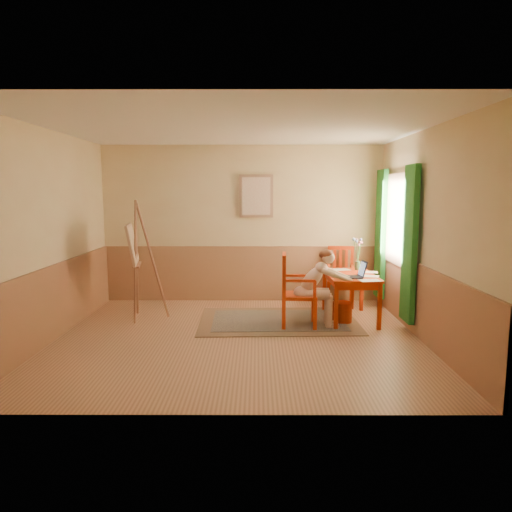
{
  "coord_description": "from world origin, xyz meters",
  "views": [
    {
      "loc": [
        0.27,
        -6.21,
        1.97
      ],
      "look_at": [
        0.25,
        0.55,
        1.05
      ],
      "focal_mm": 32.96,
      "sensor_mm": 36.0,
      "label": 1
    }
  ],
  "objects_px": {
    "easel": "(135,249)",
    "chair_left": "(295,290)",
    "figure": "(317,285)",
    "chair_back": "(340,276)",
    "table": "(350,280)",
    "laptop": "(354,274)"
  },
  "relations": [
    {
      "from": "chair_left",
      "to": "figure",
      "type": "xyz_separation_m",
      "value": [
        0.31,
        -0.02,
        0.09
      ]
    },
    {
      "from": "chair_left",
      "to": "table",
      "type": "bearing_deg",
      "value": 23.57
    },
    {
      "from": "figure",
      "to": "table",
      "type": "bearing_deg",
      "value": 35.72
    },
    {
      "from": "laptop",
      "to": "figure",
      "type": "bearing_deg",
      "value": -168.92
    },
    {
      "from": "chair_left",
      "to": "easel",
      "type": "height_order",
      "value": "easel"
    },
    {
      "from": "chair_left",
      "to": "chair_back",
      "type": "xyz_separation_m",
      "value": [
        0.89,
        1.34,
        -0.03
      ]
    },
    {
      "from": "easel",
      "to": "chair_back",
      "type": "bearing_deg",
      "value": 14.87
    },
    {
      "from": "table",
      "to": "laptop",
      "type": "xyz_separation_m",
      "value": [
        -0.01,
        -0.3,
        0.14
      ]
    },
    {
      "from": "laptop",
      "to": "table",
      "type": "bearing_deg",
      "value": 87.4
    },
    {
      "from": "chair_back",
      "to": "easel",
      "type": "relative_size",
      "value": 0.55
    },
    {
      "from": "laptop",
      "to": "easel",
      "type": "bearing_deg",
      "value": 173.72
    },
    {
      "from": "table",
      "to": "easel",
      "type": "relative_size",
      "value": 0.65
    },
    {
      "from": "chair_left",
      "to": "chair_back",
      "type": "height_order",
      "value": "chair_left"
    },
    {
      "from": "laptop",
      "to": "chair_left",
      "type": "bearing_deg",
      "value": -174.42
    },
    {
      "from": "figure",
      "to": "laptop",
      "type": "height_order",
      "value": "figure"
    },
    {
      "from": "table",
      "to": "chair_left",
      "type": "height_order",
      "value": "chair_left"
    },
    {
      "from": "chair_left",
      "to": "easel",
      "type": "bearing_deg",
      "value": 169.62
    },
    {
      "from": "figure",
      "to": "easel",
      "type": "bearing_deg",
      "value": 170.29
    },
    {
      "from": "chair_back",
      "to": "table",
      "type": "bearing_deg",
      "value": -91.02
    },
    {
      "from": "table",
      "to": "laptop",
      "type": "relative_size",
      "value": 2.77
    },
    {
      "from": "easel",
      "to": "chair_left",
      "type": "bearing_deg",
      "value": -10.38
    },
    {
      "from": "laptop",
      "to": "easel",
      "type": "xyz_separation_m",
      "value": [
        -3.32,
        0.37,
        0.33
      ]
    }
  ]
}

